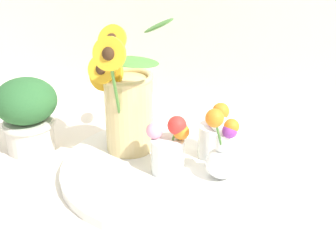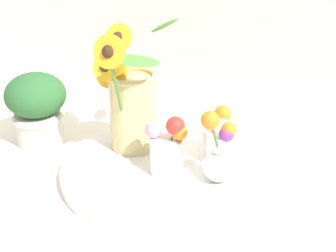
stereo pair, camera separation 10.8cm
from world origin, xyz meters
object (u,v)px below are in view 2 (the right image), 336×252
Objects in this scene: serving_tray at (168,169)px; vase_bulb_right at (219,155)px; mason_jar_sunflowers at (131,102)px; vase_small_back at (217,135)px; potted_plant at (37,106)px; vase_small_center at (167,148)px.

vase_bulb_right is at bearing -6.72° from serving_tray.
mason_jar_sunflowers is 0.27m from vase_bulb_right.
vase_small_back is 0.73× the size of potted_plant.
serving_tray is 0.08m from vase_small_center.
serving_tray is 1.50× the size of mason_jar_sunflowers.
vase_small_center is 0.77× the size of vase_bulb_right.
serving_tray is at bearing -19.64° from mason_jar_sunflowers.
mason_jar_sunflowers reaches higher than vase_small_center.
potted_plant reaches higher than vase_small_back.
potted_plant is at bearing -168.85° from mason_jar_sunflowers.
vase_bulb_right is at bearing -0.89° from potted_plant.
vase_small_center is 0.72× the size of potted_plant.
mason_jar_sunflowers is at bearing 160.36° from serving_tray.
serving_tray is at bearing 173.28° from vase_bulb_right.
vase_small_center is 0.14m from vase_small_back.
vase_small_back is 0.48m from potted_plant.
serving_tray is at bearing 112.65° from vase_small_center.
potted_plant is at bearing 179.11° from vase_bulb_right.
potted_plant is (-0.26, -0.05, -0.04)m from mason_jar_sunflowers.
vase_bulb_right is 1.27× the size of vase_small_back.
serving_tray is 2.80× the size of vase_bulb_right.
mason_jar_sunflowers is 1.86× the size of vase_bulb_right.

